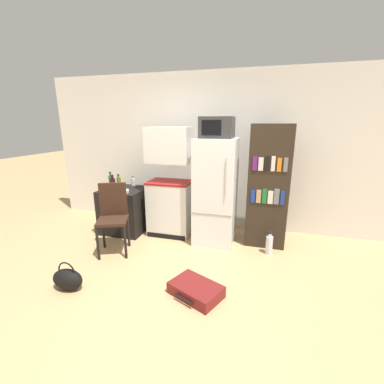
{
  "coord_description": "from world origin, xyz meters",
  "views": [
    {
      "loc": [
        0.95,
        -2.42,
        1.82
      ],
      "look_at": [
        0.04,
        0.85,
        0.89
      ],
      "focal_mm": 24.0,
      "sensor_mm": 36.0,
      "label": 1
    }
  ],
  "objects": [
    {
      "name": "microwave",
      "position": [
        0.28,
        1.29,
        1.75
      ],
      "size": [
        0.46,
        0.44,
        0.3
      ],
      "color": "#333333",
      "rests_on": "refrigerator"
    },
    {
      "name": "bookshelf",
      "position": [
        1.04,
        1.41,
        0.9
      ],
      "size": [
        0.58,
        0.39,
        1.8
      ],
      "color": "#2D2319",
      "rests_on": "ground_plane"
    },
    {
      "name": "side_table",
      "position": [
        -1.27,
        1.27,
        0.37
      ],
      "size": [
        0.7,
        0.66,
        0.74
      ],
      "color": "black",
      "rests_on": "ground_plane"
    },
    {
      "name": "wall_back",
      "position": [
        0.2,
        2.0,
        1.32
      ],
      "size": [
        6.4,
        0.1,
        2.64
      ],
      "color": "white",
      "rests_on": "ground_plane"
    },
    {
      "name": "chair",
      "position": [
        -1.06,
        0.59,
        0.59
      ],
      "size": [
        0.52,
        0.52,
        0.99
      ],
      "rotation": [
        0.0,
        0.0,
        0.39
      ],
      "color": "black",
      "rests_on": "ground_plane"
    },
    {
      "name": "bottle_wine_dark",
      "position": [
        -1.32,
        1.04,
        0.86
      ],
      "size": [
        0.08,
        0.08,
        0.28
      ],
      "color": "black",
      "rests_on": "side_table"
    },
    {
      "name": "bottle_green_tall",
      "position": [
        -1.47,
        1.21,
        0.86
      ],
      "size": [
        0.06,
        0.06,
        0.29
      ],
      "color": "#1E6028",
      "rests_on": "side_table"
    },
    {
      "name": "bottle_clear_short",
      "position": [
        -1.24,
        1.54,
        0.81
      ],
      "size": [
        0.07,
        0.07,
        0.16
      ],
      "color": "silver",
      "rests_on": "side_table"
    },
    {
      "name": "bottle_milk_white",
      "position": [
        -1.55,
        1.4,
        0.81
      ],
      "size": [
        0.09,
        0.09,
        0.16
      ],
      "color": "white",
      "rests_on": "side_table"
    },
    {
      "name": "water_bottle_front",
      "position": [
        1.11,
        1.07,
        0.14
      ],
      "size": [
        0.1,
        0.1,
        0.34
      ],
      "color": "silver",
      "rests_on": "ground_plane"
    },
    {
      "name": "suitcase_large_flat",
      "position": [
        0.34,
        -0.1,
        0.07
      ],
      "size": [
        0.64,
        0.55,
        0.13
      ],
      "rotation": [
        0.0,
        0.0,
        -0.43
      ],
      "color": "maroon",
      "rests_on": "ground_plane"
    },
    {
      "name": "refrigerator",
      "position": [
        0.29,
        1.29,
        0.8
      ],
      "size": [
        0.6,
        0.64,
        1.6
      ],
      "color": "white",
      "rests_on": "ground_plane"
    },
    {
      "name": "bowl",
      "position": [
        -1.15,
        1.05,
        0.76
      ],
      "size": [
        0.17,
        0.17,
        0.05
      ],
      "color": "silver",
      "rests_on": "side_table"
    },
    {
      "name": "ground_plane",
      "position": [
        0.0,
        0.0,
        0.0
      ],
      "size": [
        24.0,
        24.0,
        0.0
      ],
      "primitive_type": "plane",
      "color": "tan"
    },
    {
      "name": "handbag",
      "position": [
        -1.07,
        -0.38,
        0.12
      ],
      "size": [
        0.36,
        0.2,
        0.33
      ],
      "color": "black",
      "rests_on": "ground_plane"
    },
    {
      "name": "bottle_olive_oil",
      "position": [
        -1.33,
        1.22,
        0.85
      ],
      "size": [
        0.07,
        0.07,
        0.26
      ],
      "color": "#566619",
      "rests_on": "side_table"
    },
    {
      "name": "kitchen_hutch",
      "position": [
        -0.48,
        1.36,
        0.8
      ],
      "size": [
        0.69,
        0.48,
        1.75
      ],
      "color": "silver",
      "rests_on": "ground_plane"
    }
  ]
}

